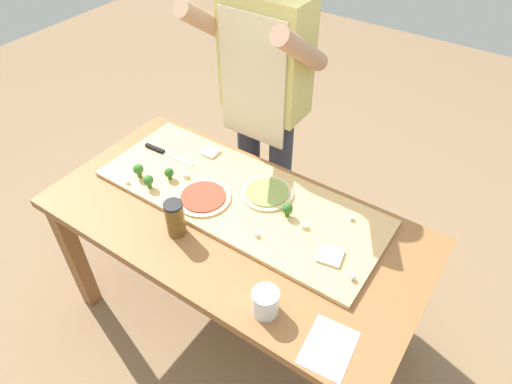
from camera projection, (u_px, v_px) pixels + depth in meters
name	position (u px, v px, depth m)	size (l,w,h in m)	color
ground_plane	(238.00, 320.00, 2.35)	(8.00, 8.00, 0.00)	#896B4C
prep_table	(234.00, 236.00, 1.91)	(1.58, 0.80, 0.75)	brown
cutting_board	(239.00, 197.00, 1.93)	(1.26, 0.48, 0.02)	tan
chefs_knife	(162.00, 152.00, 2.14)	(0.28, 0.03, 0.02)	#B7BABF
pizza_whole_pesto_green	(267.00, 193.00, 1.92)	(0.22, 0.22, 0.02)	beige
pizza_whole_tomato_red	(203.00, 197.00, 1.90)	(0.23, 0.23, 0.02)	beige
pizza_slice_center	(330.00, 256.00, 1.67)	(0.09, 0.09, 0.01)	beige
pizza_slice_far_right	(211.00, 152.00, 2.13)	(0.07, 0.07, 0.01)	beige
broccoli_floret_back_mid	(169.00, 173.00, 1.98)	(0.04, 0.04, 0.06)	#366618
broccoli_floret_front_right	(138.00, 170.00, 1.98)	(0.05, 0.05, 0.07)	#3F7220
broccoli_floret_front_left	(148.00, 180.00, 1.93)	(0.04, 0.04, 0.06)	#3F7220
broccoli_floret_center_right	(287.00, 209.00, 1.81)	(0.04, 0.04, 0.06)	#366618
cheese_crumble_a	(186.00, 176.00, 2.00)	(0.02, 0.02, 0.02)	silver
cheese_crumble_b	(305.00, 226.00, 1.78)	(0.02, 0.02, 0.02)	white
cheese_crumble_c	(352.00, 277.00, 1.59)	(0.02, 0.02, 0.02)	silver
cheese_crumble_d	(351.00, 218.00, 1.81)	(0.02, 0.02, 0.02)	silver
cheese_crumble_e	(257.00, 234.00, 1.74)	(0.02, 0.02, 0.02)	white
cheese_crumble_f	(128.00, 182.00, 1.97)	(0.01, 0.01, 0.01)	silver
flour_cup	(265.00, 303.00, 1.50)	(0.09, 0.09, 0.10)	white
sauce_jar	(175.00, 218.00, 1.74)	(0.08, 0.08, 0.16)	brown
recipe_note	(329.00, 347.00, 1.43)	(0.15, 0.19, 0.00)	white
cook_center	(264.00, 91.00, 2.12)	(0.54, 0.39, 1.67)	#333847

